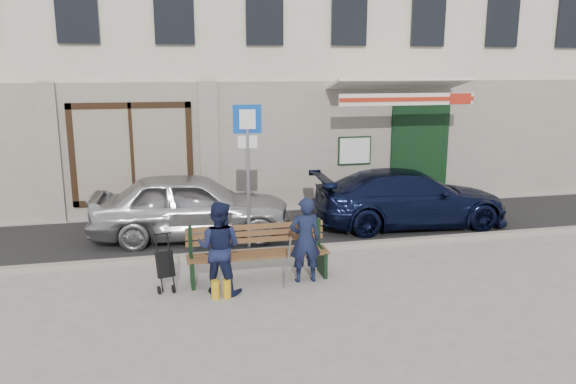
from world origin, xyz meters
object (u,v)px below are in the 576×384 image
object	(u,v)px
bench	(256,254)
woman	(219,248)
stroller	(165,266)
car_silver	(192,206)
man	(305,240)
parking_sign	(248,154)
car_navy	(410,198)

from	to	relation	value
bench	woman	distance (m)	0.83
woman	stroller	size ratio (longest dim) A/B	1.63
car_silver	man	world-z (taller)	man
bench	stroller	bearing A→B (deg)	-175.86
stroller	woman	bearing A→B (deg)	-36.79
man	stroller	world-z (taller)	man
bench	stroller	distance (m)	1.51
bench	stroller	size ratio (longest dim) A/B	2.61
parking_sign	man	xyz separation A→B (m)	(0.69, -1.66, -1.22)
man	woman	distance (m)	1.46
parking_sign	stroller	world-z (taller)	parking_sign
parking_sign	bench	bearing A→B (deg)	-89.95
man	woman	world-z (taller)	woman
man	car_silver	bearing A→B (deg)	-57.88
car_navy	bench	distance (m)	4.72
car_navy	parking_sign	xyz separation A→B (m)	(-3.87, -1.14, 1.30)
car_navy	parking_sign	size ratio (longest dim) A/B	1.54
bench	stroller	world-z (taller)	bench
car_navy	stroller	size ratio (longest dim) A/B	4.80
car_silver	car_navy	world-z (taller)	car_silver
car_navy	woman	world-z (taller)	woman
car_silver	parking_sign	world-z (taller)	parking_sign
car_silver	stroller	distance (m)	2.83
car_navy	man	world-z (taller)	man
parking_sign	woman	bearing A→B (deg)	-108.35
bench	man	world-z (taller)	man
car_silver	man	size ratio (longest dim) A/B	2.85
car_silver	parking_sign	distance (m)	2.03
parking_sign	man	size ratio (longest dim) A/B	1.97
car_navy	bench	bearing A→B (deg)	125.28
stroller	car_navy	bearing A→B (deg)	9.02
bench	car_navy	bearing A→B (deg)	32.53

